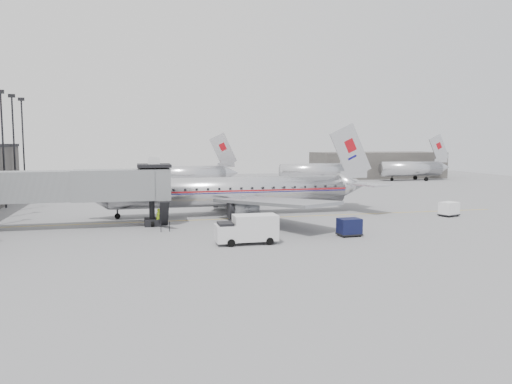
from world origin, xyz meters
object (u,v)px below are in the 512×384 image
(service_van, at_px, (247,229))
(ramp_worker, at_px, (159,217))
(airliner, at_px, (236,191))
(baggage_cart_white, at_px, (449,209))
(baggage_cart_navy, at_px, (349,227))

(service_van, distance_m, ramp_worker, 12.78)
(airliner, relative_size, baggage_cart_white, 13.81)
(baggage_cart_white, bearing_deg, airliner, 143.92)
(baggage_cart_white, bearing_deg, baggage_cart_navy, -172.06)
(baggage_cart_white, bearing_deg, ramp_worker, 158.60)
(airliner, height_order, ramp_worker, airliner)
(airliner, distance_m, service_van, 16.97)
(airliner, height_order, baggage_cart_navy, airliner)
(airliner, distance_m, baggage_cart_navy, 17.37)
(service_van, distance_m, baggage_cart_navy, 9.97)
(service_van, bearing_deg, airliner, 82.20)
(baggage_cart_navy, height_order, ramp_worker, ramp_worker)
(airliner, distance_m, ramp_worker, 11.24)
(baggage_cart_white, relative_size, ramp_worker, 1.38)
(baggage_cart_navy, relative_size, baggage_cart_white, 0.86)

